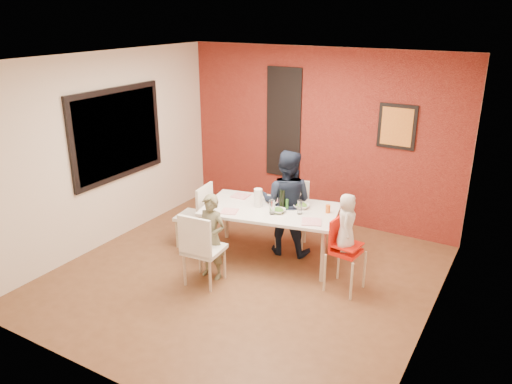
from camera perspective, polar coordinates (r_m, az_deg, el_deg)
The scene contains 35 objects.
ground at distance 6.49m, azimuth -1.35°, elevation -9.53°, with size 4.50×4.50×0.00m, color brown.
ceiling at distance 5.66m, azimuth -1.58°, elevation 14.93°, with size 4.50×4.50×0.02m, color silver.
wall_back at distance 7.87m, azimuth 7.21°, elevation 6.32°, with size 4.50×0.02×2.70m, color beige.
wall_front at distance 4.33m, azimuth -17.34°, elevation -6.41°, with size 4.50×0.02×2.70m, color beige.
wall_left at distance 7.32m, azimuth -16.68°, elevation 4.57°, with size 0.02×4.50×2.70m, color beige.
wall_right at distance 5.19m, azimuth 20.22°, elevation -2.22°, with size 0.02×4.50×2.70m, color beige.
brick_accent_wall at distance 7.85m, azimuth 7.15°, elevation 6.29°, with size 4.50×0.02×2.70m, color maroon.
picture_window_frame at distance 7.39m, azimuth -15.56°, elevation 6.42°, with size 0.05×1.70×1.30m, color black.
picture_window_pane at distance 7.38m, azimuth -15.48°, elevation 6.41°, with size 0.02×1.55×1.15m, color black.
glassblock_strip at distance 8.05m, azimuth 3.20°, elevation 7.87°, with size 0.55×0.03×1.70m, color silver.
glassblock_surround at distance 8.04m, azimuth 3.18°, elevation 7.86°, with size 0.60×0.03×1.76m, color black.
art_print_frame at distance 7.39m, azimuth 15.81°, elevation 7.20°, with size 0.54×0.03×0.64m, color black.
art_print_canvas at distance 7.37m, azimuth 15.78°, elevation 7.18°, with size 0.44×0.01×0.54m, color orange.
dining_table at distance 6.65m, azimuth 1.67°, elevation -2.36°, with size 1.92×1.32×0.73m.
chair_near at distance 6.08m, azimuth -6.38°, elevation -6.18°, with size 0.48×0.48×0.95m.
chair_far at distance 7.09m, azimuth 4.16°, elevation -2.13°, with size 0.55×0.55×0.94m.
chair_left at distance 7.09m, azimuth -6.63°, elevation -2.33°, with size 0.48×0.48×0.93m.
high_chair at distance 6.06m, azimuth 9.92°, elevation -6.32°, with size 0.42×0.42×0.90m.
child_near at distance 6.25m, azimuth -5.12°, elevation -5.13°, with size 0.40×0.26×1.11m, color #5E5C43.
child_far at distance 6.80m, azimuth 3.51°, elevation -1.21°, with size 0.72×0.56×1.48m, color black.
toddler at distance 5.91m, azimuth 10.30°, elevation -3.43°, with size 0.34×0.22×0.70m, color beige.
plate_near_left at distance 6.51m, azimuth -3.08°, elevation -2.22°, with size 0.21×0.21×0.01m, color white.
plate_far_mid at distance 6.89m, azimuth 3.44°, elevation -0.95°, with size 0.23×0.23×0.01m, color silver.
plate_near_right at distance 6.23m, azimuth 6.36°, elevation -3.39°, with size 0.24×0.24×0.01m, color white.
plate_far_left at distance 7.04m, azimuth -1.77°, elevation -0.44°, with size 0.23×0.23×0.01m, color white.
salad_bowl_a at distance 6.48m, azimuth 2.52°, elevation -2.17°, with size 0.19×0.19×0.05m, color silver.
salad_bowl_b at distance 6.65m, azimuth 5.21°, elevation -1.60°, with size 0.22×0.22×0.05m, color white.
wine_bottle at distance 6.56m, azimuth 3.01°, elevation -0.85°, with size 0.07×0.07×0.27m, color black.
wine_glass_a at distance 6.40m, azimuth 1.86°, elevation -1.72°, with size 0.07×0.07×0.20m, color white.
wine_glass_b at distance 6.43m, azimuth 5.03°, elevation -1.73°, with size 0.07×0.07×0.19m, color silver.
paper_towel_roll at distance 6.63m, azimuth 0.25°, elevation -0.67°, with size 0.11×0.11×0.25m, color white.
condiment_red at distance 6.57m, azimuth 2.00°, elevation -1.42°, with size 0.03×0.03×0.13m, color red.
condiment_green at distance 6.56m, azimuth 3.56°, elevation -1.43°, with size 0.04×0.04×0.14m, color #2C6923.
condiment_brown at distance 6.67m, azimuth 1.87°, elevation -1.04°, with size 0.04×0.04×0.15m, color brown.
sippy_cup at distance 6.52m, azimuth 8.22°, elevation -1.93°, with size 0.06×0.06×0.11m, color #D25C17.
Camera 1 is at (2.96, -4.79, 3.23)m, focal length 35.00 mm.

